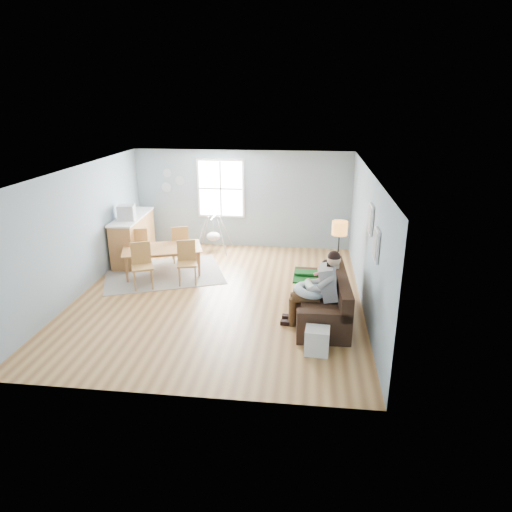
# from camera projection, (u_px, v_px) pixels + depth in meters

# --- Properties ---
(room) EXTENTS (8.40, 9.40, 3.90)m
(room) POSITION_uv_depth(u_px,v_px,m) (217.00, 184.00, 9.04)
(room) COLOR #905E33
(window) EXTENTS (1.32, 0.08, 1.62)m
(window) POSITION_uv_depth(u_px,v_px,m) (221.00, 189.00, 12.61)
(window) COLOR white
(window) RESTS_ON room
(pictures) EXTENTS (0.05, 1.34, 0.74)m
(pictures) POSITION_uv_depth(u_px,v_px,m) (373.00, 231.00, 7.92)
(pictures) COLOR white
(pictures) RESTS_ON room
(wall_plates) EXTENTS (0.67, 0.02, 0.66)m
(wall_plates) POSITION_uv_depth(u_px,v_px,m) (171.00, 181.00, 12.71)
(wall_plates) COLOR #99AEB7
(wall_plates) RESTS_ON room
(sofa) EXTENTS (1.04, 2.24, 0.89)m
(sofa) POSITION_uv_depth(u_px,v_px,m) (324.00, 302.00, 8.79)
(sofa) COLOR black
(sofa) RESTS_ON room
(green_throw) EXTENTS (1.03, 0.89, 0.04)m
(green_throw) POSITION_uv_depth(u_px,v_px,m) (318.00, 276.00, 9.40)
(green_throw) COLOR #155F22
(green_throw) RESTS_ON sofa
(beige_pillow) EXTENTS (0.17, 0.53, 0.52)m
(beige_pillow) POSITION_uv_depth(u_px,v_px,m) (335.00, 268.00, 9.15)
(beige_pillow) COLOR tan
(beige_pillow) RESTS_ON sofa
(father) EXTENTS (1.07, 0.51, 1.48)m
(father) POSITION_uv_depth(u_px,v_px,m) (319.00, 286.00, 8.35)
(father) COLOR gray
(father) RESTS_ON sofa
(nursing_pillow) EXTENTS (0.65, 0.64, 0.24)m
(nursing_pillow) POSITION_uv_depth(u_px,v_px,m) (310.00, 290.00, 8.39)
(nursing_pillow) COLOR #A2BFCB
(nursing_pillow) RESTS_ON father
(infant) EXTENTS (0.23, 0.40, 0.15)m
(infant) POSITION_uv_depth(u_px,v_px,m) (309.00, 285.00, 8.39)
(infant) COLOR silver
(infant) RESTS_ON nursing_pillow
(toddler) EXTENTS (0.57, 0.31, 0.88)m
(toddler) POSITION_uv_depth(u_px,v_px,m) (320.00, 277.00, 8.85)
(toddler) COLOR silver
(toddler) RESTS_ON sofa
(floor_lamp) EXTENTS (0.33, 0.33, 1.62)m
(floor_lamp) POSITION_uv_depth(u_px,v_px,m) (339.00, 234.00, 9.52)
(floor_lamp) COLOR black
(floor_lamp) RESTS_ON room
(storage_cube) EXTENTS (0.42, 0.38, 0.44)m
(storage_cube) POSITION_uv_depth(u_px,v_px,m) (316.00, 341.00, 7.60)
(storage_cube) COLOR silver
(storage_cube) RESTS_ON room
(rug) EXTENTS (3.31, 2.94, 0.01)m
(rug) POSITION_uv_depth(u_px,v_px,m) (164.00, 273.00, 11.07)
(rug) COLOR gray
(rug) RESTS_ON room
(dining_table) EXTENTS (2.07, 1.57, 0.65)m
(dining_table) POSITION_uv_depth(u_px,v_px,m) (163.00, 261.00, 10.96)
(dining_table) COLOR brown
(dining_table) RESTS_ON rug
(chair_sw) EXTENTS (0.60, 0.60, 1.02)m
(chair_sw) POSITION_uv_depth(u_px,v_px,m) (142.00, 262.00, 10.14)
(chair_sw) COLOR olive
(chair_sw) RESTS_ON rug
(chair_se) EXTENTS (0.54, 0.54, 0.98)m
(chair_se) POSITION_uv_depth(u_px,v_px,m) (187.00, 259.00, 10.39)
(chair_se) COLOR olive
(chair_se) RESTS_ON rug
(chair_nw) EXTENTS (0.56, 0.56, 1.01)m
(chair_nw) POSITION_uv_depth(u_px,v_px,m) (140.00, 244.00, 11.37)
(chair_nw) COLOR olive
(chair_nw) RESTS_ON rug
(chair_ne) EXTENTS (0.58, 0.58, 0.99)m
(chair_ne) POSITION_uv_depth(u_px,v_px,m) (180.00, 242.00, 11.62)
(chair_ne) COLOR olive
(chair_ne) RESTS_ON rug
(counter) EXTENTS (0.72, 2.09, 1.15)m
(counter) POSITION_uv_depth(u_px,v_px,m) (133.00, 237.00, 11.93)
(counter) COLOR brown
(counter) RESTS_ON room
(monitor) EXTENTS (0.46, 0.44, 0.38)m
(monitor) POSITION_uv_depth(u_px,v_px,m) (126.00, 212.00, 11.31)
(monitor) COLOR #AAAAAE
(monitor) RESTS_ON counter
(baby_swing) EXTENTS (0.93, 0.95, 0.94)m
(baby_swing) POSITION_uv_depth(u_px,v_px,m) (213.00, 236.00, 12.58)
(baby_swing) COLOR #AAAAAE
(baby_swing) RESTS_ON room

